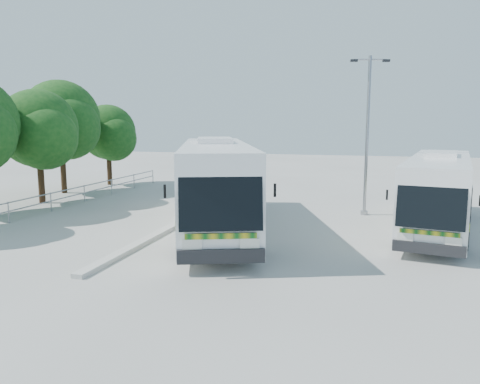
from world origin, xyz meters
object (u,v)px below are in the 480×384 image
(tree_far_e, at_px, (109,132))
(tree_far_d, at_px, (62,119))
(tree_far_c, at_px, (39,129))
(coach_main, at_px, (216,182))
(coach_adjacent, at_px, (438,190))
(lamppost, at_px, (367,129))

(tree_far_e, bearing_deg, tree_far_d, -98.63)
(tree_far_c, bearing_deg, coach_main, -16.36)
(tree_far_e, relative_size, coach_adjacent, 0.51)
(tree_far_c, height_order, coach_adjacent, tree_far_c)
(tree_far_c, distance_m, tree_far_e, 8.22)
(tree_far_e, xyz_separation_m, coach_main, (12.15, -11.62, -1.85))
(lamppost, bearing_deg, tree_far_c, 168.22)
(coach_adjacent, bearing_deg, coach_main, -156.72)
(tree_far_e, height_order, lamppost, lamppost)
(tree_far_d, distance_m, coach_adjacent, 22.94)
(tree_far_e, distance_m, lamppost, 19.68)
(lamppost, bearing_deg, coach_main, -158.94)
(coach_main, height_order, lamppost, lamppost)
(tree_far_c, height_order, lamppost, lamppost)
(tree_far_d, distance_m, coach_main, 14.94)
(tree_far_d, bearing_deg, coach_main, -29.01)
(coach_adjacent, xyz_separation_m, lamppost, (-3.07, 2.52, 2.58))
(tree_far_c, relative_size, coach_main, 0.48)
(tree_far_c, xyz_separation_m, coach_main, (11.65, -3.42, -2.23))
(coach_main, relative_size, lamppost, 1.73)
(tree_far_c, bearing_deg, tree_far_e, 93.54)
(tree_far_e, bearing_deg, tree_far_c, -86.46)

